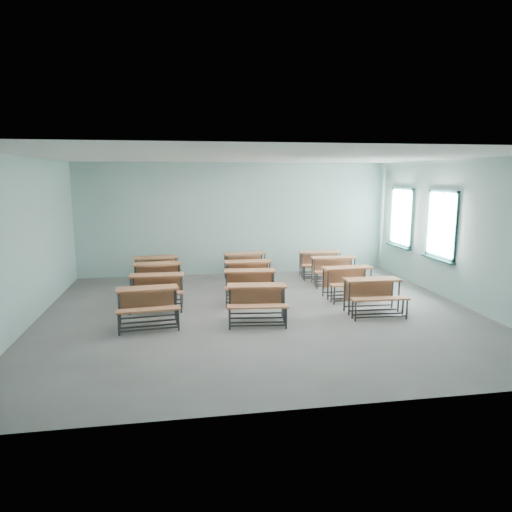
{
  "coord_description": "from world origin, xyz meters",
  "views": [
    {
      "loc": [
        -1.6,
        -9.04,
        2.84
      ],
      "look_at": [
        0.1,
        1.2,
        1.0
      ],
      "focal_mm": 32.0,
      "sensor_mm": 36.0,
      "label": 1
    }
  ],
  "objects_px": {
    "desk_unit_r2c0": "(158,273)",
    "desk_unit_r3c0": "(157,266)",
    "desk_unit_r0c1": "(257,298)",
    "desk_unit_r0c0": "(148,301)",
    "desk_unit_r3c2": "(320,260)",
    "desk_unit_r3c1": "(246,262)",
    "desk_unit_r1c0": "(157,286)",
    "desk_unit_r2c2": "(334,266)",
    "desk_unit_r1c2": "(349,278)",
    "desk_unit_r0c2": "(373,291)",
    "desk_unit_r2c1": "(248,271)",
    "desk_unit_r1c1": "(250,281)"
  },
  "relations": [
    {
      "from": "desk_unit_r2c2",
      "to": "desk_unit_r0c1",
      "type": "bearing_deg",
      "value": -126.99
    },
    {
      "from": "desk_unit_r0c1",
      "to": "desk_unit_r3c2",
      "type": "bearing_deg",
      "value": 63.01
    },
    {
      "from": "desk_unit_r0c0",
      "to": "desk_unit_r0c2",
      "type": "distance_m",
      "value": 4.55
    },
    {
      "from": "desk_unit_r2c1",
      "to": "desk_unit_r3c1",
      "type": "xyz_separation_m",
      "value": [
        0.1,
        1.19,
        0.0
      ]
    },
    {
      "from": "desk_unit_r1c0",
      "to": "desk_unit_r1c2",
      "type": "xyz_separation_m",
      "value": [
        4.39,
        0.1,
        0.0
      ]
    },
    {
      "from": "desk_unit_r0c1",
      "to": "desk_unit_r3c0",
      "type": "relative_size",
      "value": 0.99
    },
    {
      "from": "desk_unit_r1c0",
      "to": "desk_unit_r3c0",
      "type": "distance_m",
      "value": 2.28
    },
    {
      "from": "desk_unit_r0c2",
      "to": "desk_unit_r1c1",
      "type": "relative_size",
      "value": 0.96
    },
    {
      "from": "desk_unit_r1c0",
      "to": "desk_unit_r2c2",
      "type": "relative_size",
      "value": 0.96
    },
    {
      "from": "desk_unit_r0c0",
      "to": "desk_unit_r1c2",
      "type": "distance_m",
      "value": 4.67
    },
    {
      "from": "desk_unit_r0c1",
      "to": "desk_unit_r3c2",
      "type": "relative_size",
      "value": 1.01
    },
    {
      "from": "desk_unit_r2c2",
      "to": "desk_unit_r3c1",
      "type": "bearing_deg",
      "value": 161.32
    },
    {
      "from": "desk_unit_r1c2",
      "to": "desk_unit_r2c0",
      "type": "bearing_deg",
      "value": 161.54
    },
    {
      "from": "desk_unit_r2c0",
      "to": "desk_unit_r1c2",
      "type": "bearing_deg",
      "value": -19.84
    },
    {
      "from": "desk_unit_r3c0",
      "to": "desk_unit_r3c1",
      "type": "height_order",
      "value": "same"
    },
    {
      "from": "desk_unit_r2c0",
      "to": "desk_unit_r2c2",
      "type": "bearing_deg",
      "value": -2.99
    },
    {
      "from": "desk_unit_r0c0",
      "to": "desk_unit_r3c2",
      "type": "bearing_deg",
      "value": 32.71
    },
    {
      "from": "desk_unit_r1c1",
      "to": "desk_unit_r3c2",
      "type": "distance_m",
      "value": 3.24
    },
    {
      "from": "desk_unit_r2c1",
      "to": "desk_unit_r1c1",
      "type": "bearing_deg",
      "value": -96.31
    },
    {
      "from": "desk_unit_r0c2",
      "to": "desk_unit_r2c0",
      "type": "height_order",
      "value": "same"
    },
    {
      "from": "desk_unit_r0c2",
      "to": "desk_unit_r2c1",
      "type": "xyz_separation_m",
      "value": [
        -2.26,
        2.4,
        0.0
      ]
    },
    {
      "from": "desk_unit_r1c0",
      "to": "desk_unit_r2c0",
      "type": "bearing_deg",
      "value": 93.82
    },
    {
      "from": "desk_unit_r3c1",
      "to": "desk_unit_r3c2",
      "type": "xyz_separation_m",
      "value": [
        2.12,
        -0.07,
        0.0
      ]
    },
    {
      "from": "desk_unit_r1c2",
      "to": "desk_unit_r3c0",
      "type": "distance_m",
      "value": 4.99
    },
    {
      "from": "desk_unit_r0c2",
      "to": "desk_unit_r1c2",
      "type": "xyz_separation_m",
      "value": [
        -0.06,
        1.26,
        0.0
      ]
    },
    {
      "from": "desk_unit_r3c0",
      "to": "desk_unit_r2c1",
      "type": "bearing_deg",
      "value": -32.23
    },
    {
      "from": "desk_unit_r2c2",
      "to": "desk_unit_r1c2",
      "type": "bearing_deg",
      "value": -88.67
    },
    {
      "from": "desk_unit_r0c1",
      "to": "desk_unit_r2c2",
      "type": "height_order",
      "value": "same"
    },
    {
      "from": "desk_unit_r0c1",
      "to": "desk_unit_r0c2",
      "type": "height_order",
      "value": "same"
    },
    {
      "from": "desk_unit_r1c1",
      "to": "desk_unit_r2c0",
      "type": "bearing_deg",
      "value": 155.94
    },
    {
      "from": "desk_unit_r2c1",
      "to": "desk_unit_r2c2",
      "type": "distance_m",
      "value": 2.31
    },
    {
      "from": "desk_unit_r0c0",
      "to": "desk_unit_r0c2",
      "type": "relative_size",
      "value": 1.03
    },
    {
      "from": "desk_unit_r0c1",
      "to": "desk_unit_r3c2",
      "type": "distance_m",
      "value": 4.39
    },
    {
      "from": "desk_unit_r0c0",
      "to": "desk_unit_r3c2",
      "type": "relative_size",
      "value": 1.0
    },
    {
      "from": "desk_unit_r2c0",
      "to": "desk_unit_r3c0",
      "type": "height_order",
      "value": "same"
    },
    {
      "from": "desk_unit_r1c2",
      "to": "desk_unit_r3c0",
      "type": "relative_size",
      "value": 0.95
    },
    {
      "from": "desk_unit_r2c2",
      "to": "desk_unit_r3c1",
      "type": "relative_size",
      "value": 1.01
    },
    {
      "from": "desk_unit_r0c2",
      "to": "desk_unit_r1c1",
      "type": "xyz_separation_m",
      "value": [
        -2.39,
        1.28,
        0.0
      ]
    },
    {
      "from": "desk_unit_r1c0",
      "to": "desk_unit_r1c1",
      "type": "distance_m",
      "value": 2.06
    },
    {
      "from": "desk_unit_r0c1",
      "to": "desk_unit_r1c1",
      "type": "xyz_separation_m",
      "value": [
        0.08,
        1.42,
        0.0
      ]
    },
    {
      "from": "desk_unit_r2c1",
      "to": "desk_unit_r3c1",
      "type": "height_order",
      "value": "same"
    },
    {
      "from": "desk_unit_r0c2",
      "to": "desk_unit_r1c0",
      "type": "xyz_separation_m",
      "value": [
        -4.44,
        1.16,
        0.0
      ]
    },
    {
      "from": "desk_unit_r2c0",
      "to": "desk_unit_r3c0",
      "type": "distance_m",
      "value": 0.94
    },
    {
      "from": "desk_unit_r0c1",
      "to": "desk_unit_r2c0",
      "type": "relative_size",
      "value": 1.02
    },
    {
      "from": "desk_unit_r1c1",
      "to": "desk_unit_r3c2",
      "type": "relative_size",
      "value": 1.01
    },
    {
      "from": "desk_unit_r1c0",
      "to": "desk_unit_r3c0",
      "type": "bearing_deg",
      "value": 94.57
    },
    {
      "from": "desk_unit_r0c0",
      "to": "desk_unit_r0c2",
      "type": "height_order",
      "value": "same"
    },
    {
      "from": "desk_unit_r3c2",
      "to": "desk_unit_r2c2",
      "type": "bearing_deg",
      "value": -79.74
    },
    {
      "from": "desk_unit_r1c0",
      "to": "desk_unit_r1c1",
      "type": "xyz_separation_m",
      "value": [
        2.06,
        0.13,
        0.0
      ]
    },
    {
      "from": "desk_unit_r2c0",
      "to": "desk_unit_r3c1",
      "type": "bearing_deg",
      "value": 20.93
    }
  ]
}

